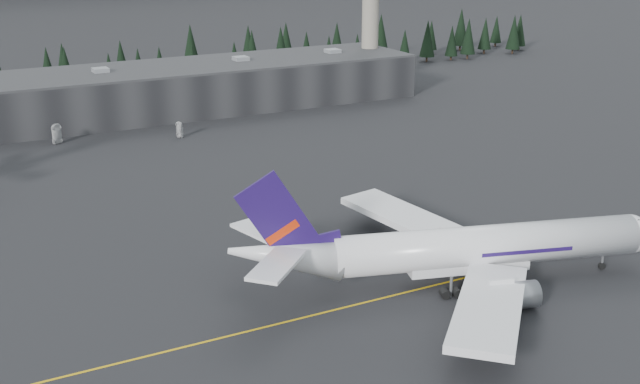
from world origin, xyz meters
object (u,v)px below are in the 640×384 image
jet_main (450,249)px  gse_vehicle_a (57,141)px  gse_vehicle_b (180,135)px  terminal (140,92)px  control_tower (370,13)px

jet_main → gse_vehicle_a: (-35.88, 106.86, -4.65)m
gse_vehicle_a → gse_vehicle_b: bearing=-33.7°
terminal → jet_main: (9.64, -127.24, -0.96)m
control_tower → gse_vehicle_b: bearing=-156.7°
control_tower → gse_vehicle_b: (-73.36, -31.66, -22.71)m
terminal → control_tower: (75.00, 3.00, 17.11)m
terminal → control_tower: bearing=2.3°
control_tower → jet_main: (-65.36, -130.24, -18.07)m
terminal → jet_main: bearing=-85.7°
jet_main → gse_vehicle_b: bearing=111.2°
jet_main → terminal: bearing=110.9°
control_tower → gse_vehicle_b: 83.07m
gse_vehicle_a → terminal: bearing=20.7°
terminal → jet_main: size_ratio=2.54×
jet_main → gse_vehicle_a: jet_main is taller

